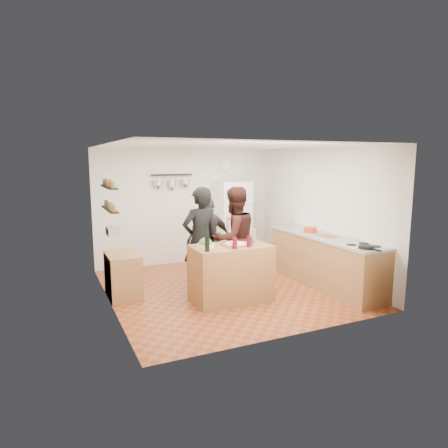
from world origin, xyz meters
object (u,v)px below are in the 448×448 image
counter_run (324,261)px  salad_bowl (205,246)px  red_bowl (310,230)px  fridge (232,221)px  skillet (366,247)px  prep_island (231,273)px  person_left (200,240)px  wine_bottle (207,244)px  side_table (123,275)px  pepper_mill (254,237)px  person_center (234,238)px  wall_clock (226,165)px  person_back (209,239)px  salt_canister (251,242)px

counter_run → salad_bowl: bearing=179.0°
red_bowl → counter_run: bearing=-82.3°
fridge → skillet: bearing=-79.2°
prep_island → person_left: size_ratio=0.68×
wine_bottle → counter_run: 2.46m
side_table → red_bowl: bearing=-9.0°
salad_bowl → side_table: bearing=142.6°
pepper_mill → red_bowl: size_ratio=0.75×
person_left → person_center: 0.62m
prep_island → person_left: (-0.30, 0.59, 0.46)m
person_center → skillet: (1.46, -1.63, 0.04)m
person_center → wall_clock: size_ratio=6.04×
person_left → wine_bottle: bearing=67.5°
salad_bowl → fridge: bearing=55.6°
pepper_mill → side_table: pepper_mill is taller
person_back → skillet: 2.80m
person_center → side_table: person_center is taller
salt_canister → person_back: bearing=100.1°
wine_bottle → wall_clock: (1.63, 2.86, 1.13)m
red_bowl → skillet: bearing=-91.9°
salt_canister → wall_clock: 3.12m
prep_island → pepper_mill: (0.45, 0.05, 0.55)m
salad_bowl → salt_canister: bearing=-13.3°
skillet → fridge: 3.48m
person_center → pepper_mill: bearing=95.4°
red_bowl → salt_canister: bearing=-161.9°
counter_run → red_bowl: red_bowl is taller
red_bowl → wine_bottle: bearing=-165.5°
side_table → person_center: bearing=-11.8°
wall_clock → person_left: bearing=-124.8°
person_back → red_bowl: (1.75, -0.74, 0.17)m
salt_canister → red_bowl: salt_canister is taller
counter_run → wall_clock: bearing=105.9°
prep_island → person_center: 0.76m
salt_canister → wall_clock: size_ratio=0.38×
counter_run → side_table: (-3.44, 0.91, -0.09)m
prep_island → wine_bottle: bearing=-156.3°
person_left → side_table: bearing=-23.2°
pepper_mill → red_bowl: (1.38, 0.33, -0.03)m
prep_island → person_center: person_center is taller
person_left → salt_canister: bearing=121.8°
person_left → person_center: person_left is taller
salad_bowl → salt_canister: (0.72, -0.17, 0.03)m
salt_canister → fridge: bearing=71.1°
salad_bowl → counter_run: (2.30, -0.04, -0.49)m
wine_bottle → salt_canister: size_ratio=1.93×
prep_island → fridge: 2.61m
person_left → counter_run: person_left is taller
person_center → side_table: size_ratio=2.26×
salad_bowl → side_table: 1.54m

